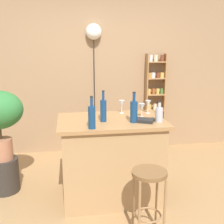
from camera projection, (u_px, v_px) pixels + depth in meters
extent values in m
plane|color=#A37A4C|center=(115.00, 209.00, 3.10)|extent=(12.00, 12.00, 0.00)
cube|color=#997551|center=(96.00, 69.00, 4.65)|extent=(6.40, 0.10, 2.80)
cube|color=#A87F51|center=(111.00, 160.00, 3.28)|extent=(1.11, 0.77, 0.92)
cube|color=#9E7042|center=(111.00, 121.00, 3.17)|extent=(1.21, 0.83, 0.04)
cylinder|color=#997047|center=(139.00, 214.00, 2.47)|extent=(0.02, 0.02, 0.63)
cylinder|color=#997047|center=(165.00, 211.00, 2.51)|extent=(0.02, 0.02, 0.63)
cylinder|color=#997047|center=(133.00, 200.00, 2.70)|extent=(0.02, 0.02, 0.63)
cylinder|color=#997047|center=(157.00, 198.00, 2.74)|extent=(0.02, 0.02, 0.63)
torus|color=#997047|center=(148.00, 215.00, 2.63)|extent=(0.25, 0.25, 0.02)
cylinder|color=brown|center=(149.00, 173.00, 2.53)|extent=(0.33, 0.33, 0.03)
cube|color=#9E7042|center=(146.00, 103.00, 4.77)|extent=(0.02, 0.14, 1.66)
cube|color=#9E7042|center=(163.00, 102.00, 4.82)|extent=(0.02, 0.14, 1.66)
cube|color=#9E7042|center=(153.00, 140.00, 4.96)|extent=(0.30, 0.14, 0.02)
cylinder|color=gold|center=(147.00, 138.00, 4.92)|extent=(0.05, 0.05, 0.07)
cylinder|color=silver|center=(150.00, 138.00, 4.93)|extent=(0.05, 0.05, 0.07)
cylinder|color=#4C7033|center=(153.00, 138.00, 4.95)|extent=(0.05, 0.05, 0.07)
cylinder|color=#994C23|center=(157.00, 138.00, 4.95)|extent=(0.05, 0.05, 0.07)
cylinder|color=gold|center=(160.00, 137.00, 4.97)|extent=(0.05, 0.05, 0.07)
cube|color=#9E7042|center=(154.00, 125.00, 4.89)|extent=(0.30, 0.14, 0.02)
cylinder|color=silver|center=(148.00, 123.00, 4.86)|extent=(0.06, 0.06, 0.07)
cylinder|color=#AD7A38|center=(152.00, 123.00, 4.88)|extent=(0.06, 0.06, 0.07)
cylinder|color=silver|center=(156.00, 123.00, 4.88)|extent=(0.06, 0.06, 0.07)
cylinder|color=beige|center=(161.00, 123.00, 4.89)|extent=(0.06, 0.06, 0.07)
cube|color=#9E7042|center=(154.00, 110.00, 4.83)|extent=(0.30, 0.14, 0.02)
cylinder|color=gold|center=(149.00, 107.00, 4.79)|extent=(0.06, 0.06, 0.10)
cylinder|color=beige|center=(155.00, 107.00, 4.81)|extent=(0.06, 0.06, 0.10)
cylinder|color=#AD7A38|center=(160.00, 107.00, 4.83)|extent=(0.06, 0.06, 0.10)
cube|color=#9E7042|center=(155.00, 95.00, 4.77)|extent=(0.30, 0.14, 0.02)
cylinder|color=gold|center=(149.00, 92.00, 4.73)|extent=(0.06, 0.06, 0.09)
cylinder|color=#994C23|center=(153.00, 91.00, 4.75)|extent=(0.06, 0.06, 0.09)
cylinder|color=gold|center=(158.00, 91.00, 4.75)|extent=(0.06, 0.06, 0.09)
cylinder|color=#4C7033|center=(162.00, 91.00, 4.78)|extent=(0.06, 0.06, 0.09)
cube|color=#9E7042|center=(156.00, 78.00, 4.70)|extent=(0.30, 0.14, 0.02)
cylinder|color=#AD7A38|center=(150.00, 75.00, 4.68)|extent=(0.07, 0.07, 0.09)
cylinder|color=silver|center=(153.00, 75.00, 4.69)|extent=(0.07, 0.07, 0.09)
cylinder|color=brown|center=(158.00, 75.00, 4.70)|extent=(0.07, 0.07, 0.09)
cylinder|color=gold|center=(162.00, 75.00, 4.71)|extent=(0.07, 0.07, 0.09)
cube|color=#9E7042|center=(156.00, 62.00, 4.64)|extent=(0.30, 0.14, 0.02)
cylinder|color=silver|center=(151.00, 58.00, 4.61)|extent=(0.07, 0.07, 0.11)
cylinder|color=beige|center=(156.00, 58.00, 4.63)|extent=(0.07, 0.07, 0.11)
cylinder|color=brown|center=(162.00, 58.00, 4.63)|extent=(0.07, 0.07, 0.11)
cylinder|color=#2D2823|center=(4.00, 175.00, 3.44)|extent=(0.35, 0.35, 0.43)
cylinder|color=#A86B4C|center=(2.00, 149.00, 3.37)|extent=(0.25, 0.25, 0.26)
cylinder|color=brown|center=(0.00, 133.00, 3.32)|extent=(0.03, 0.03, 0.16)
cylinder|color=#B2B2B7|center=(159.00, 115.00, 3.05)|extent=(0.08, 0.08, 0.16)
cylinder|color=#B2B2B7|center=(159.00, 105.00, 3.02)|extent=(0.03, 0.03, 0.06)
cylinder|color=black|center=(160.00, 102.00, 3.01)|extent=(0.03, 0.03, 0.01)
cylinder|color=navy|center=(134.00, 112.00, 3.02)|extent=(0.08, 0.08, 0.24)
cylinder|color=navy|center=(134.00, 97.00, 2.98)|extent=(0.03, 0.03, 0.09)
cylinder|color=black|center=(134.00, 92.00, 2.97)|extent=(0.03, 0.03, 0.01)
cylinder|color=navy|center=(92.00, 117.00, 2.78)|extent=(0.07, 0.07, 0.23)
cylinder|color=navy|center=(92.00, 102.00, 2.75)|extent=(0.03, 0.03, 0.09)
cylinder|color=black|center=(91.00, 97.00, 2.74)|extent=(0.03, 0.03, 0.01)
cylinder|color=navy|center=(103.00, 111.00, 3.05)|extent=(0.07, 0.07, 0.24)
cylinder|color=navy|center=(103.00, 96.00, 3.02)|extent=(0.03, 0.03, 0.09)
cylinder|color=black|center=(103.00, 91.00, 3.00)|extent=(0.03, 0.03, 0.01)
cylinder|color=silver|center=(142.00, 117.00, 3.26)|extent=(0.06, 0.06, 0.00)
cylinder|color=silver|center=(142.00, 114.00, 3.26)|extent=(0.01, 0.01, 0.08)
cone|color=silver|center=(142.00, 107.00, 3.24)|extent=(0.07, 0.07, 0.08)
cylinder|color=silver|center=(148.00, 113.00, 3.46)|extent=(0.06, 0.06, 0.00)
cylinder|color=silver|center=(148.00, 110.00, 3.45)|extent=(0.01, 0.01, 0.08)
cone|color=silver|center=(148.00, 104.00, 3.43)|extent=(0.07, 0.07, 0.08)
cylinder|color=silver|center=(122.00, 113.00, 3.46)|extent=(0.06, 0.06, 0.00)
cylinder|color=silver|center=(122.00, 110.00, 3.46)|extent=(0.01, 0.01, 0.08)
cone|color=silver|center=(122.00, 104.00, 3.44)|extent=(0.07, 0.07, 0.08)
cube|color=black|center=(144.00, 120.00, 3.06)|extent=(0.25, 0.23, 0.03)
cylinder|color=black|center=(95.00, 94.00, 4.63)|extent=(0.01, 0.01, 2.00)
sphere|color=white|center=(94.00, 32.00, 4.40)|extent=(0.25, 0.25, 0.25)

